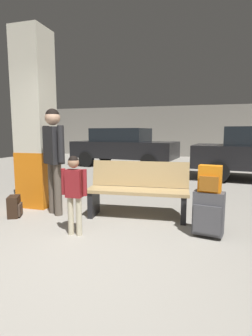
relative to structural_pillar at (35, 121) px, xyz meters
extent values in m
cube|color=gray|center=(1.71, 2.10, -1.61)|extent=(18.00, 18.00, 0.10)
cube|color=gray|center=(1.71, 10.96, -0.16)|extent=(18.00, 0.12, 2.80)
cube|color=orange|center=(0.00, 0.00, -1.06)|extent=(0.57, 0.57, 1.00)
cube|color=beige|center=(0.00, 0.00, 0.51)|extent=(0.56, 0.56, 2.14)
cube|color=tan|center=(1.96, -0.24, -1.12)|extent=(1.63, 0.56, 0.05)
cube|color=tan|center=(1.94, 0.01, -0.88)|extent=(1.60, 0.24, 0.42)
cube|color=black|center=(1.25, -0.30, -1.35)|extent=(0.11, 0.41, 0.41)
cube|color=black|center=(2.68, -0.18, -1.35)|extent=(0.11, 0.41, 0.41)
cube|color=#4C4C51|center=(3.03, -0.72, -1.24)|extent=(0.41, 0.27, 0.56)
cube|color=#4C4C51|center=(3.01, -0.83, -1.30)|extent=(0.34, 0.09, 0.36)
cube|color=#A5A5AA|center=(3.05, -0.64, -0.97)|extent=(0.14, 0.05, 0.02)
cylinder|color=black|center=(2.89, -0.61, -1.54)|extent=(0.03, 0.05, 0.04)
cylinder|color=black|center=(3.21, -0.67, -1.54)|extent=(0.03, 0.05, 0.04)
cube|color=orange|center=(3.03, -0.72, -0.79)|extent=(0.30, 0.20, 0.34)
cube|color=#9E5918|center=(3.02, -0.82, -0.84)|extent=(0.23, 0.07, 0.19)
cylinder|color=black|center=(3.03, -0.72, -0.63)|extent=(0.06, 0.03, 0.02)
cylinder|color=beige|center=(1.40, -1.14, -1.30)|extent=(0.08, 0.08, 0.51)
cylinder|color=beige|center=(1.28, -1.15, -1.30)|extent=(0.08, 0.08, 0.51)
cube|color=maroon|center=(1.34, -1.14, -0.86)|extent=(0.21, 0.13, 0.36)
cylinder|color=maroon|center=(1.49, -1.14, -0.84)|extent=(0.06, 0.06, 0.35)
cylinder|color=maroon|center=(1.19, -1.15, -0.84)|extent=(0.06, 0.06, 0.35)
sphere|color=#A87A5B|center=(1.34, -1.14, -0.59)|extent=(0.15, 0.15, 0.15)
sphere|color=black|center=(1.34, -1.14, -0.57)|extent=(0.13, 0.13, 0.13)
cylinder|color=red|center=(1.26, -1.04, -0.84)|extent=(0.06, 0.06, 0.10)
cylinder|color=red|center=(1.26, -1.04, -0.77)|extent=(0.01, 0.01, 0.06)
cylinder|color=brown|center=(0.68, -0.45, -1.14)|extent=(0.13, 0.13, 0.85)
cylinder|color=brown|center=(0.52, -0.35, -1.14)|extent=(0.13, 0.13, 0.85)
cube|color=#232326|center=(0.60, -0.40, -0.41)|extent=(0.40, 0.36, 0.60)
cylinder|color=#232326|center=(0.81, -0.53, -0.38)|extent=(0.10, 0.10, 0.57)
cylinder|color=#232326|center=(0.39, -0.27, -0.38)|extent=(0.10, 0.10, 0.57)
sphere|color=tan|center=(0.60, -0.40, 0.03)|extent=(0.24, 0.24, 0.24)
sphere|color=black|center=(0.60, -0.40, 0.06)|extent=(0.22, 0.22, 0.22)
cube|color=black|center=(0.04, -0.73, -1.39)|extent=(0.27, 0.32, 0.34)
cube|color=#423328|center=(0.12, -0.68, -1.44)|extent=(0.13, 0.22, 0.19)
cylinder|color=black|center=(0.04, -0.73, -1.23)|extent=(0.05, 0.06, 0.02)
cylinder|color=black|center=(3.52, 4.87, -1.26)|extent=(0.62, 0.27, 0.60)
cylinder|color=black|center=(3.34, 3.28, -1.26)|extent=(0.62, 0.27, 0.60)
cube|color=black|center=(-0.10, 6.00, -0.89)|extent=(4.28, 2.20, 0.64)
cube|color=black|center=(-0.24, 6.01, -0.31)|extent=(2.28, 1.79, 0.52)
cylinder|color=black|center=(1.29, 6.63, -1.26)|extent=(0.62, 0.27, 0.60)
cylinder|color=black|center=(1.09, 5.04, -1.26)|extent=(0.62, 0.27, 0.60)
cylinder|color=black|center=(-1.29, 6.95, -1.26)|extent=(0.62, 0.27, 0.60)
cylinder|color=black|center=(-1.49, 5.36, -1.26)|extent=(0.62, 0.27, 0.60)
camera|label=1|loc=(2.94, -4.22, -0.20)|focal=28.40mm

